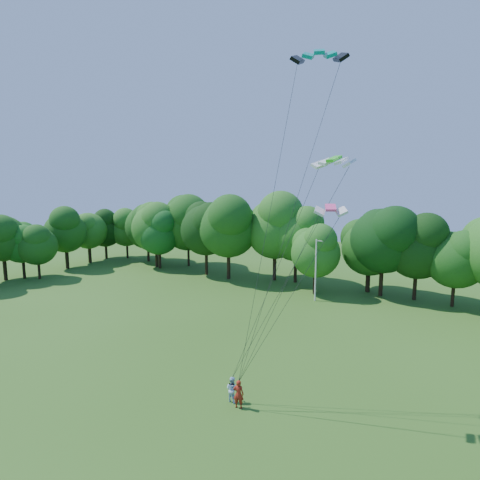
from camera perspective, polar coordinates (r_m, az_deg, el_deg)
The scene contains 9 objects.
utility_pole at distance 44.66m, azimuth 11.46°, elevation -4.37°, with size 1.48×0.18×7.37m.
kite_flyer_left at distance 24.51m, azimuth -0.22°, elevation -22.41°, with size 0.65×0.43×1.78m, color #A32215.
kite_flyer_right at distance 25.15m, azimuth -1.23°, elevation -21.76°, with size 0.79×0.61×1.62m, color #B3D5F9.
kite_teal at distance 25.70m, azimuth 11.97°, elevation 26.25°, with size 3.51×2.58×0.76m.
kite_green at distance 23.03m, azimuth 14.15°, elevation 11.90°, with size 2.58×1.47×0.45m.
kite_pink at distance 21.04m, azimuth 13.64°, elevation 4.82°, with size 1.91×1.46×0.40m.
tree_back_west at distance 62.25m, azimuth -12.27°, elevation 1.71°, with size 7.28×7.28×10.59m.
tree_back_center at distance 48.31m, azimuth 21.05°, elevation 1.04°, with size 8.65×8.65×12.58m.
tree_flank_west at distance 62.82m, azimuth -30.34°, elevation -0.05°, with size 6.21×6.21×9.04m.
Camera 1 is at (13.73, -9.20, 13.33)m, focal length 28.00 mm.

